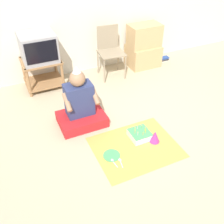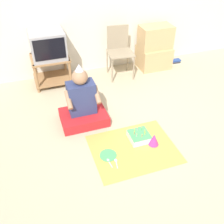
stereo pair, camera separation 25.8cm
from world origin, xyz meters
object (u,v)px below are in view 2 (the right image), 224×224
object	(u,v)px
folding_chair	(119,48)
birthday_cake	(139,136)
book_pile	(175,62)
party_hat_blue	(154,139)
cardboard_box_stack	(154,48)
paper_plate	(108,155)
person_seated	(82,105)
tv	(48,44)

from	to	relation	value
folding_chair	birthday_cake	world-z (taller)	folding_chair
book_pile	party_hat_blue	distance (m)	2.35
cardboard_box_stack	party_hat_blue	world-z (taller)	cardboard_box_stack
paper_plate	birthday_cake	bearing A→B (deg)	17.48
person_seated	birthday_cake	size ratio (longest dim) A/B	3.37
tv	person_seated	distance (m)	1.27
folding_chair	book_pile	distance (m)	1.26
folding_chair	cardboard_box_stack	size ratio (longest dim) A/B	1.10
book_pile	paper_plate	size ratio (longest dim) A/B	1.01
tv	party_hat_blue	distance (m)	2.23
birthday_cake	party_hat_blue	world-z (taller)	party_hat_blue
birthday_cake	party_hat_blue	distance (m)	0.20
folding_chair	party_hat_blue	distance (m)	1.92
folding_chair	person_seated	size ratio (longest dim) A/B	0.99
book_pile	birthday_cake	distance (m)	2.32
person_seated	paper_plate	size ratio (longest dim) A/B	4.17
book_pile	birthday_cake	size ratio (longest dim) A/B	0.81
tv	book_pile	xyz separation A→B (m)	(2.34, -0.03, -0.66)
birthday_cake	book_pile	bearing A→B (deg)	49.00
book_pile	person_seated	bearing A→B (deg)	-151.55
cardboard_box_stack	party_hat_blue	size ratio (longest dim) A/B	4.92
cardboard_box_stack	person_seated	size ratio (longest dim) A/B	0.90
folding_chair	party_hat_blue	size ratio (longest dim) A/B	5.39
folding_chair	party_hat_blue	xyz separation A→B (m)	(-0.22, -1.86, -0.41)
person_seated	tv	bearing A→B (deg)	101.71
folding_chair	book_pile	bearing A→B (deg)	1.85
birthday_cake	paper_plate	bearing A→B (deg)	-162.52
folding_chair	cardboard_box_stack	world-z (taller)	folding_chair
tv	cardboard_box_stack	world-z (taller)	tv
folding_chair	tv	bearing A→B (deg)	176.66
cardboard_box_stack	paper_plate	size ratio (longest dim) A/B	3.76
folding_chair	paper_plate	xyz separation A→B (m)	(-0.82, -1.86, -0.49)
cardboard_box_stack	book_pile	size ratio (longest dim) A/B	3.73
cardboard_box_stack	party_hat_blue	bearing A→B (deg)	-115.77
birthday_cake	paper_plate	distance (m)	0.49
book_pile	paper_plate	distance (m)	2.75
person_seated	party_hat_blue	world-z (taller)	person_seated
folding_chair	birthday_cake	xyz separation A→B (m)	(-0.35, -1.72, -0.44)
cardboard_box_stack	paper_plate	world-z (taller)	cardboard_box_stack
paper_plate	party_hat_blue	bearing A→B (deg)	0.35
tv	birthday_cake	distance (m)	2.07
birthday_cake	cardboard_box_stack	bearing A→B (deg)	59.16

